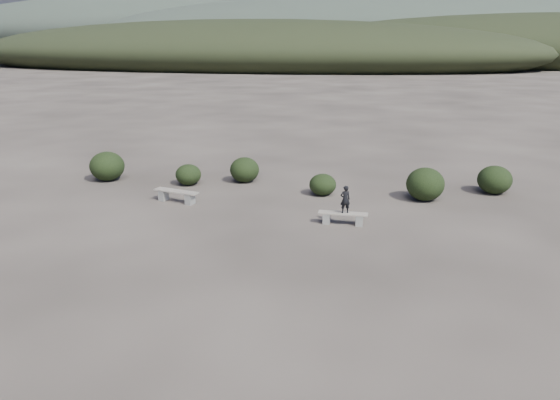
# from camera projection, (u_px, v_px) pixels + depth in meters

# --- Properties ---
(ground) EXTENTS (1200.00, 1200.00, 0.00)m
(ground) POSITION_uv_depth(u_px,v_px,m) (249.00, 281.00, 13.79)
(ground) COLOR #302A25
(ground) RESTS_ON ground
(bench_left) EXTENTS (1.81, 0.77, 0.44)m
(bench_left) POSITION_uv_depth(u_px,v_px,m) (176.00, 195.00, 20.18)
(bench_left) COLOR slate
(bench_left) RESTS_ON ground
(bench_right) EXTENTS (1.61, 0.35, 0.40)m
(bench_right) POSITION_uv_depth(u_px,v_px,m) (343.00, 217.00, 17.81)
(bench_right) COLOR slate
(bench_right) RESTS_ON ground
(seated_person) EXTENTS (0.39, 0.33, 0.92)m
(seated_person) POSITION_uv_depth(u_px,v_px,m) (345.00, 199.00, 17.63)
(seated_person) COLOR black
(seated_person) RESTS_ON bench_right
(shrub_a) EXTENTS (1.05, 1.05, 0.86)m
(shrub_a) POSITION_uv_depth(u_px,v_px,m) (188.00, 175.00, 22.47)
(shrub_a) COLOR black
(shrub_a) RESTS_ON ground
(shrub_b) EXTENTS (1.22, 1.22, 1.05)m
(shrub_b) POSITION_uv_depth(u_px,v_px,m) (245.00, 170.00, 22.89)
(shrub_b) COLOR black
(shrub_b) RESTS_ON ground
(shrub_c) EXTENTS (1.04, 1.04, 0.83)m
(shrub_c) POSITION_uv_depth(u_px,v_px,m) (323.00, 185.00, 21.04)
(shrub_c) COLOR black
(shrub_c) RESTS_ON ground
(shrub_d) EXTENTS (1.41, 1.41, 1.24)m
(shrub_d) POSITION_uv_depth(u_px,v_px,m) (425.00, 184.00, 20.34)
(shrub_d) COLOR black
(shrub_d) RESTS_ON ground
(shrub_e) EXTENTS (1.32, 1.32, 1.10)m
(shrub_e) POSITION_uv_depth(u_px,v_px,m) (495.00, 180.00, 21.23)
(shrub_e) COLOR black
(shrub_e) RESTS_ON ground
(shrub_f) EXTENTS (1.45, 1.45, 1.23)m
(shrub_f) POSITION_uv_depth(u_px,v_px,m) (107.00, 166.00, 23.12)
(shrub_f) COLOR black
(shrub_f) RESTS_ON ground
(mountain_ridges) EXTENTS (500.00, 400.00, 56.00)m
(mountain_ridges) POSITION_uv_depth(u_px,v_px,m) (382.00, 26.00, 329.54)
(mountain_ridges) COLOR black
(mountain_ridges) RESTS_ON ground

